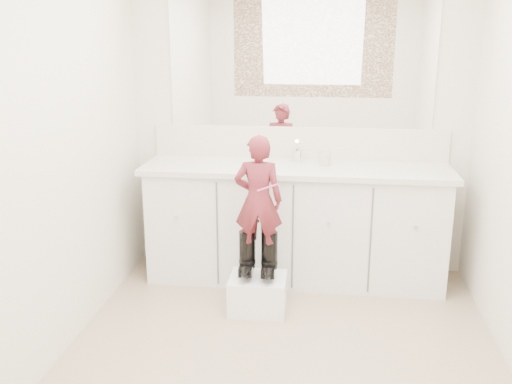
# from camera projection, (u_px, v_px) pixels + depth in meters

# --- Properties ---
(floor) EXTENTS (3.00, 3.00, 0.00)m
(floor) POSITION_uv_depth(u_px,v_px,m) (280.00, 363.00, 3.30)
(floor) COLOR #887759
(floor) RESTS_ON ground
(wall_back) EXTENTS (2.60, 0.00, 2.60)m
(wall_back) POSITION_uv_depth(u_px,v_px,m) (299.00, 119.00, 4.41)
(wall_back) COLOR beige
(wall_back) RESTS_ON floor
(wall_front) EXTENTS (2.60, 0.00, 2.60)m
(wall_front) POSITION_uv_depth(u_px,v_px,m) (237.00, 280.00, 1.54)
(wall_front) COLOR beige
(wall_front) RESTS_ON floor
(wall_left) EXTENTS (0.00, 3.00, 3.00)m
(wall_left) POSITION_uv_depth(u_px,v_px,m) (48.00, 154.00, 3.13)
(wall_left) COLOR beige
(wall_left) RESTS_ON floor
(vanity_cabinet) EXTENTS (2.20, 0.55, 0.85)m
(vanity_cabinet) POSITION_uv_depth(u_px,v_px,m) (295.00, 225.00, 4.35)
(vanity_cabinet) COLOR silver
(vanity_cabinet) RESTS_ON floor
(countertop) EXTENTS (2.28, 0.58, 0.04)m
(countertop) POSITION_uv_depth(u_px,v_px,m) (296.00, 169.00, 4.22)
(countertop) COLOR beige
(countertop) RESTS_ON vanity_cabinet
(backsplash) EXTENTS (2.28, 0.03, 0.25)m
(backsplash) POSITION_uv_depth(u_px,v_px,m) (299.00, 143.00, 4.44)
(backsplash) COLOR beige
(backsplash) RESTS_ON countertop
(mirror) EXTENTS (2.00, 0.02, 1.00)m
(mirror) POSITION_uv_depth(u_px,v_px,m) (300.00, 61.00, 4.28)
(mirror) COLOR white
(mirror) RESTS_ON wall_back
(dot_panel) EXTENTS (2.00, 0.01, 1.20)m
(dot_panel) POSITION_uv_depth(u_px,v_px,m) (237.00, 113.00, 1.43)
(dot_panel) COLOR #472819
(dot_panel) RESTS_ON wall_front
(faucet) EXTENTS (0.08, 0.08, 0.10)m
(faucet) POSITION_uv_depth(u_px,v_px,m) (298.00, 155.00, 4.36)
(faucet) COLOR silver
(faucet) RESTS_ON countertop
(cup) EXTENTS (0.13, 0.13, 0.10)m
(cup) POSITION_uv_depth(u_px,v_px,m) (325.00, 159.00, 4.24)
(cup) COLOR beige
(cup) RESTS_ON countertop
(soap_bottle) EXTENTS (0.11, 0.11, 0.20)m
(soap_bottle) POSITION_uv_depth(u_px,v_px,m) (265.00, 151.00, 4.25)
(soap_bottle) COLOR white
(soap_bottle) RESTS_ON countertop
(step_stool) EXTENTS (0.39, 0.33, 0.24)m
(step_stool) POSITION_uv_depth(u_px,v_px,m) (258.00, 294.00, 3.90)
(step_stool) COLOR white
(step_stool) RESTS_ON floor
(boot_left) EXTENTS (0.12, 0.21, 0.32)m
(boot_left) POSITION_uv_depth(u_px,v_px,m) (247.00, 254.00, 3.85)
(boot_left) COLOR black
(boot_left) RESTS_ON step_stool
(boot_right) EXTENTS (0.12, 0.21, 0.32)m
(boot_right) POSITION_uv_depth(u_px,v_px,m) (269.00, 255.00, 3.83)
(boot_right) COLOR black
(boot_right) RESTS_ON step_stool
(toddler) EXTENTS (0.32, 0.22, 0.87)m
(toddler) POSITION_uv_depth(u_px,v_px,m) (258.00, 200.00, 3.74)
(toddler) COLOR #A63338
(toddler) RESTS_ON step_stool
(toothbrush) EXTENTS (0.14, 0.01, 0.06)m
(toothbrush) POSITION_uv_depth(u_px,v_px,m) (268.00, 187.00, 3.62)
(toothbrush) COLOR #CE508D
(toothbrush) RESTS_ON toddler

